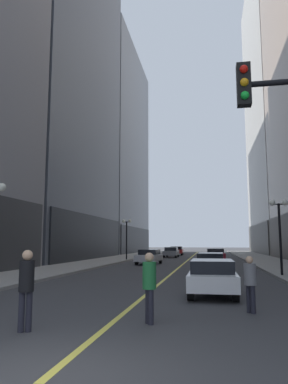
% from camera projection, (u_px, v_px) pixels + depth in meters
% --- Properties ---
extents(ground_plane, '(200.00, 200.00, 0.00)m').
position_uv_depth(ground_plane, '(187.00, 261.00, 39.28)').
color(ground_plane, '#38383A').
extents(sidewalk_left, '(4.50, 78.00, 0.15)m').
position_uv_depth(sidewalk_left, '(113.00, 259.00, 40.73)').
color(sidewalk_left, gray).
rests_on(sidewalk_left, ground).
extents(sidewalk_right, '(4.50, 78.00, 0.15)m').
position_uv_depth(sidewalk_right, '(267.00, 261.00, 37.86)').
color(sidewalk_right, gray).
rests_on(sidewalk_right, ground).
extents(lane_centre_stripe, '(0.16, 70.00, 0.01)m').
position_uv_depth(lane_centre_stripe, '(187.00, 261.00, 39.29)').
color(lane_centre_stripe, '#E5D64C').
rests_on(lane_centre_stripe, ground).
extents(building_left_mid, '(12.09, 24.00, 41.01)m').
position_uv_depth(building_left_mid, '(49.00, 89.00, 44.43)').
color(building_left_mid, '#4C515B').
rests_on(building_left_mid, ground).
extents(building_left_far, '(11.97, 26.00, 38.15)m').
position_uv_depth(building_left_far, '(107.00, 151.00, 69.10)').
color(building_left_far, slate).
rests_on(building_left_far, ground).
extents(building_right_far, '(10.32, 26.00, 50.55)m').
position_uv_depth(building_right_far, '(282.00, 109.00, 64.38)').
color(building_right_far, '#A8A399').
rests_on(building_right_far, ground).
extents(car_white, '(1.75, 4.37, 1.32)m').
position_uv_depth(car_white, '(212.00, 276.00, 13.87)').
color(car_white, silver).
rests_on(car_white, ground).
extents(car_black, '(1.90, 4.76, 1.32)m').
position_uv_depth(car_black, '(211.00, 263.00, 22.79)').
color(car_black, black).
rests_on(car_black, ground).
extents(car_silver, '(2.02, 4.24, 1.32)m').
position_uv_depth(car_silver, '(149.00, 256.00, 33.04)').
color(car_silver, '#B7B7BC').
rests_on(car_silver, ground).
extents(car_maroon, '(2.08, 4.36, 1.32)m').
position_uv_depth(car_maroon, '(215.00, 254.00, 38.82)').
color(car_maroon, maroon).
rests_on(car_maroon, ground).
extents(car_grey, '(1.79, 4.46, 1.32)m').
position_uv_depth(car_grey, '(171.00, 252.00, 48.19)').
color(car_grey, slate).
rests_on(car_grey, ground).
extents(car_red, '(2.01, 4.26, 1.32)m').
position_uv_depth(car_red, '(177.00, 250.00, 56.20)').
color(car_red, '#B21919').
rests_on(car_red, ground).
extents(pedestrian_in_black_coat, '(0.45, 0.45, 1.81)m').
position_uv_depth(pedestrian_in_black_coat, '(26.00, 283.00, 8.27)').
color(pedestrian_in_black_coat, black).
rests_on(pedestrian_in_black_coat, ground).
extents(pedestrian_in_grey_suit, '(0.48, 0.48, 1.59)m').
position_uv_depth(pedestrian_in_grey_suit, '(250.00, 280.00, 10.40)').
color(pedestrian_in_grey_suit, black).
rests_on(pedestrian_in_grey_suit, ground).
extents(pedestrian_in_green_parka, '(0.47, 0.47, 1.72)m').
position_uv_depth(pedestrian_in_green_parka, '(149.00, 282.00, 9.06)').
color(pedestrian_in_green_parka, black).
rests_on(pedestrian_in_green_parka, ground).
extents(street_lamp_left_far, '(1.06, 0.36, 4.43)m').
position_uv_depth(street_lamp_left_far, '(127.00, 230.00, 39.56)').
color(street_lamp_left_far, black).
rests_on(street_lamp_left_far, ground).
extents(street_lamp_right_mid, '(1.06, 0.36, 4.43)m').
position_uv_depth(street_lamp_right_mid, '(279.00, 220.00, 20.96)').
color(street_lamp_right_mid, black).
rests_on(street_lamp_right_mid, ground).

